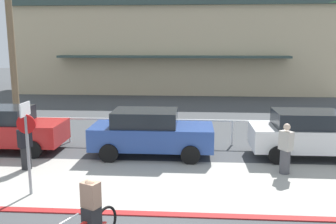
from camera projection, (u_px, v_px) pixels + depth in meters
The scene contains 13 objects.
ground_plane at pixel (154, 134), 16.66m from camera, with size 80.00×80.00×0.00m, color #424447.
sidewalk_strip at pixel (133, 182), 10.98m from camera, with size 44.00×4.00×0.02m, color #ADAAA0.
curb_paint at pixel (120, 213), 9.02m from camera, with size 44.00×0.24×0.03m, color maroon.
building_backdrop at pixel (175, 47), 31.66m from camera, with size 25.10×9.48×7.25m.
rail_fence at pixel (150, 124), 15.03m from camera, with size 20.20×0.08×1.04m.
stop_sign_bike_lane at pixel (27, 135), 9.82m from camera, with size 0.52×0.56×2.56m.
palm_tree_2 at pixel (8, 12), 19.87m from camera, with size 3.53×3.36×7.56m.
car_red_1 at pixel (4, 128), 14.06m from camera, with size 4.40×2.02×1.69m.
car_blue_2 at pixel (151, 132), 13.44m from camera, with size 4.40×2.02×1.69m.
car_white_3 at pixel (312, 134), 13.23m from camera, with size 4.40×2.02×1.69m.
cyclist_red_0 at pixel (90, 216), 7.41m from camera, with size 0.84×1.67×1.50m.
pedestrian_0 at pixel (285, 151), 11.57m from camera, with size 0.45×0.48×1.63m.
pedestrian_1 at pixel (25, 148), 11.97m from camera, with size 0.45×0.47×1.59m.
Camera 1 is at (1.76, -6.09, 4.14)m, focal length 39.52 mm.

